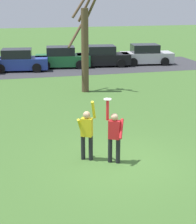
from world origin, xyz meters
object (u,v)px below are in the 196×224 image
(person_catcher, at_px, (114,134))
(frisbee_disc, at_px, (108,99))
(person_defender, at_px, (87,131))
(bare_tree_tall, at_px, (85,46))
(parked_car_black, at_px, (103,57))
(parked_car_green, at_px, (62,58))
(parked_car_silver, at_px, (146,55))
(parked_car_blue, at_px, (19,61))

(person_catcher, bearing_deg, frisbee_disc, -0.00)
(person_defender, height_order, bare_tree_tall, bare_tree_tall)
(parked_car_black, bearing_deg, parked_car_green, -175.28)
(person_catcher, xyz_separation_m, frisbee_disc, (-0.20, 0.11, 1.11))
(person_catcher, distance_m, parked_car_silver, 19.28)
(bare_tree_tall, bearing_deg, parked_car_silver, 49.30)
(bare_tree_tall, bearing_deg, parked_car_green, 90.12)
(parked_car_blue, distance_m, parked_car_black, 6.48)
(parked_car_blue, xyz_separation_m, bare_tree_tall, (3.30, -7.45, 1.86))
(person_defender, distance_m, frisbee_disc, 1.30)
(person_defender, distance_m, bare_tree_tall, 9.61)
(parked_car_silver, bearing_deg, person_defender, -109.79)
(frisbee_disc, relative_size, parked_car_green, 0.06)
(parked_car_silver, bearing_deg, parked_car_blue, -170.41)
(parked_car_blue, bearing_deg, parked_car_black, 11.30)
(frisbee_disc, xyz_separation_m, parked_car_silver, (8.15, 17.45, -1.37))
(frisbee_disc, distance_m, parked_car_black, 18.13)
(person_defender, height_order, frisbee_disc, frisbee_disc)
(person_defender, relative_size, parked_car_green, 0.48)
(bare_tree_tall, bearing_deg, frisbee_disc, -98.26)
(frisbee_disc, xyz_separation_m, parked_car_black, (4.55, 17.50, -1.37))
(parked_car_silver, bearing_deg, frisbee_disc, -107.77)
(person_catcher, xyz_separation_m, parked_car_black, (4.35, 17.61, -0.25))
(parked_car_green, bearing_deg, person_defender, -89.22)
(parked_car_silver, bearing_deg, parked_car_green, -174.33)
(parked_car_blue, bearing_deg, parked_car_silver, 9.59)
(parked_car_blue, height_order, bare_tree_tall, bare_tree_tall)
(frisbee_disc, xyz_separation_m, parked_car_blue, (-1.91, 17.04, -1.37))
(person_catcher, relative_size, bare_tree_tall, 0.38)
(parked_car_green, bearing_deg, bare_tree_tall, -82.61)
(parked_car_blue, height_order, parked_car_green, same)
(frisbee_disc, bearing_deg, parked_car_silver, 64.96)
(frisbee_disc, relative_size, parked_car_silver, 0.06)
(parked_car_blue, xyz_separation_m, parked_car_black, (6.46, 0.45, 0.00))
(person_catcher, bearing_deg, parked_car_green, -64.95)
(parked_car_black, relative_size, parked_car_silver, 1.00)
(parked_car_green, bearing_deg, person_catcher, -86.53)
(parked_car_black, bearing_deg, person_catcher, -96.62)
(parked_car_blue, bearing_deg, parked_car_green, 17.55)
(person_catcher, xyz_separation_m, parked_car_silver, (7.95, 17.56, -0.25))
(person_catcher, bearing_deg, bare_tree_tall, -68.17)
(parked_car_blue, relative_size, bare_tree_tall, 0.79)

